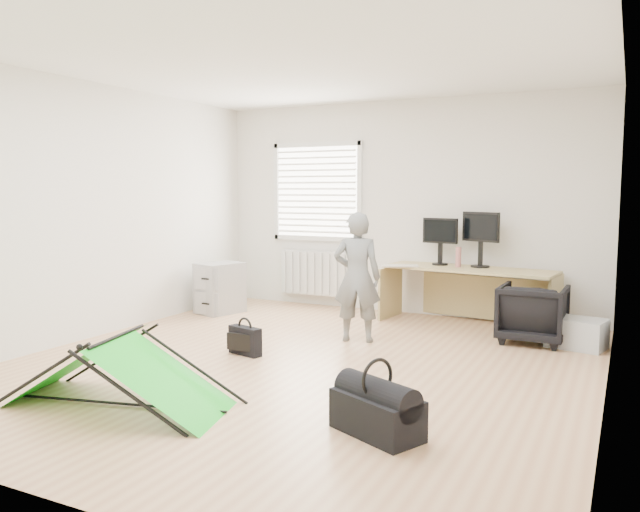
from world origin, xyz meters
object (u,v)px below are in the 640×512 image
at_px(filing_cabinet, 220,288).
at_px(office_chair, 533,313).
at_px(person, 357,277).
at_px(monitor_left, 440,248).
at_px(kite, 118,371).
at_px(desk, 468,296).
at_px(storage_crate, 577,333).
at_px(duffel_bag, 377,415).
at_px(laptop_bag, 245,341).
at_px(monitor_right, 481,247).
at_px(thermos, 458,257).

height_order(filing_cabinet, office_chair, filing_cabinet).
bearing_deg(filing_cabinet, person, 0.94).
bearing_deg(person, filing_cabinet, -31.37).
xyz_separation_m(monitor_left, kite, (-1.24, -4.06, -0.62)).
relative_size(desk, storage_crate, 3.70).
bearing_deg(duffel_bag, desk, 119.05).
bearing_deg(kite, office_chair, 40.03).
height_order(monitor_left, laptop_bag, monitor_left).
height_order(kite, laptop_bag, kite).
relative_size(monitor_right, person, 0.37).
xyz_separation_m(thermos, office_chair, (0.94, -0.61, -0.48)).
distance_m(desk, person, 1.62).
height_order(desk, thermos, thermos).
height_order(filing_cabinet, kite, filing_cabinet).
bearing_deg(storage_crate, filing_cabinet, -178.57).
xyz_separation_m(person, storage_crate, (2.08, 0.72, -0.53)).
distance_m(monitor_right, person, 1.75).
xyz_separation_m(desk, duffel_bag, (0.26, -3.60, -0.20)).
bearing_deg(storage_crate, office_chair, 175.74).
bearing_deg(laptop_bag, kite, -76.70).
distance_m(desk, laptop_bag, 2.82).
distance_m(person, kite, 2.74).
distance_m(filing_cabinet, person, 2.29).
xyz_separation_m(thermos, duffel_bag, (0.39, -3.62, -0.66)).
xyz_separation_m(desk, monitor_right, (0.10, 0.12, 0.57)).
xyz_separation_m(desk, kite, (-1.63, -3.93, -0.08)).
relative_size(thermos, storage_crate, 0.45).
height_order(desk, duffel_bag, desk).
bearing_deg(duffel_bag, monitor_right, 117.33).
bearing_deg(laptop_bag, monitor_left, 78.40).
bearing_deg(monitor_left, kite, -98.86).
relative_size(filing_cabinet, office_chair, 0.97).
distance_m(filing_cabinet, duffel_bag, 4.36).
relative_size(monitor_right, laptop_bag, 1.38).
xyz_separation_m(kite, storage_crate, (2.86, 3.31, -0.11)).
bearing_deg(monitor_right, laptop_bag, -100.06).
relative_size(storage_crate, laptop_bag, 1.47).
bearing_deg(duffel_bag, office_chair, 104.70).
height_order(monitor_right, office_chair, monitor_right).
distance_m(monitor_right, duffel_bag, 3.80).
height_order(thermos, duffel_bag, thermos).
relative_size(monitor_left, storage_crate, 0.82).
bearing_deg(office_chair, filing_cabinet, 3.29).
height_order(thermos, kite, thermos).
xyz_separation_m(filing_cabinet, monitor_left, (2.64, 0.85, 0.55)).
distance_m(monitor_right, storage_crate, 1.54).
xyz_separation_m(storage_crate, laptop_bag, (-2.82, -1.70, -0.01)).
xyz_separation_m(filing_cabinet, storage_crate, (4.25, 0.11, -0.17)).
bearing_deg(person, duffel_bag, 100.53).
relative_size(office_chair, storage_crate, 1.26).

